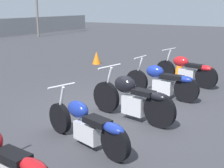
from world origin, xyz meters
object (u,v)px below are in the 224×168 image
Objects in this scene: motorcycle_slot_3 at (162,81)px; traffic_cone_far at (97,58)px; motorcycle_slot_2 at (132,98)px; motorcycle_slot_1 at (87,125)px; motorcycle_slot_4 at (186,70)px; traffic_cone_near at (179,66)px.

motorcycle_slot_3 is 5.04m from traffic_cone_far.
motorcycle_slot_2 reaches higher than traffic_cone_far.
motorcycle_slot_1 is 7.49m from traffic_cone_far.
traffic_cone_far is (2.99, 4.06, -0.17)m from motorcycle_slot_3.
motorcycle_slot_4 is 4.37m from traffic_cone_far.
motorcycle_slot_1 is at bearing -173.70° from traffic_cone_near.
motorcycle_slot_4 is (3.38, 0.01, -0.03)m from motorcycle_slot_2.
motorcycle_slot_4 reaches higher than motorcycle_slot_3.
motorcycle_slot_1 is 0.98× the size of motorcycle_slot_3.
traffic_cone_far is at bearing 90.11° from traffic_cone_near.
motorcycle_slot_4 is at bearing -152.80° from traffic_cone_near.
motorcycle_slot_3 is 1.03× the size of motorcycle_slot_4.
traffic_cone_far is (6.25, 4.12, -0.13)m from motorcycle_slot_1.
traffic_cone_near is (1.39, 0.71, -0.17)m from motorcycle_slot_4.
motorcycle_slot_3 is 3.07m from traffic_cone_near.
motorcycle_slot_1 is 3.27m from motorcycle_slot_3.
motorcycle_slot_3 reaches higher than motorcycle_slot_1.
motorcycle_slot_3 reaches higher than traffic_cone_far.
traffic_cone_near is at bearing -89.89° from traffic_cone_far.
traffic_cone_near is at bearing 38.18° from motorcycle_slot_4.
motorcycle_slot_1 is at bearing -174.48° from motorcycle_slot_3.
motorcycle_slot_2 is 1.77m from motorcycle_slot_3.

